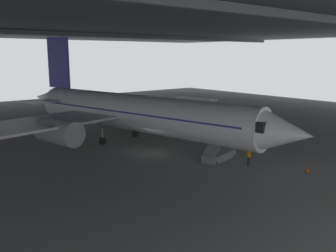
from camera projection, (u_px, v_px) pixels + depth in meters
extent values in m
plane|color=slate|center=(158.00, 152.00, 39.01)|extent=(110.00, 110.00, 0.00)
cube|color=#38383D|center=(91.00, 19.00, 46.74)|extent=(121.00, 99.00, 1.20)
cube|color=#4C4F54|center=(246.00, 9.00, 28.10)|extent=(115.50, 0.50, 0.70)
cube|color=#4C4F54|center=(42.00, 33.00, 59.48)|extent=(115.50, 0.50, 0.70)
cylinder|color=white|center=(137.00, 113.00, 41.47)|extent=(10.08, 30.52, 4.07)
cone|color=white|center=(284.00, 133.00, 30.94)|extent=(4.89, 5.58, 3.99)
cube|color=black|center=(256.00, 123.00, 32.43)|extent=(3.96, 3.48, 0.89)
cone|color=white|center=(50.00, 98.00, 51.94)|extent=(4.69, 7.07, 3.46)
cube|color=navy|center=(58.00, 63.00, 49.40)|extent=(1.13, 4.39, 6.66)
cube|color=white|center=(82.00, 97.00, 51.78)|extent=(5.74, 4.30, 0.16)
cube|color=white|center=(47.00, 101.00, 47.45)|extent=(5.74, 4.30, 0.16)
cube|color=white|center=(164.00, 104.00, 52.62)|extent=(18.15, 10.66, 0.24)
cylinder|color=#9EA3A8|center=(167.00, 112.00, 49.83)|extent=(3.53, 5.69, 2.52)
cube|color=white|center=(27.00, 125.00, 36.58)|extent=(18.15, 10.66, 0.24)
cylinder|color=#9EA3A8|center=(59.00, 132.00, 36.89)|extent=(3.53, 5.69, 2.52)
cube|color=navy|center=(137.00, 110.00, 41.42)|extent=(9.71, 28.36, 0.16)
cylinder|color=#9EA3A8|center=(214.00, 148.00, 35.62)|extent=(0.20, 0.20, 1.15)
cylinder|color=black|center=(214.00, 156.00, 35.77)|extent=(0.47, 0.94, 0.90)
cylinder|color=#9EA3A8|center=(135.00, 127.00, 45.77)|extent=(0.20, 0.20, 1.15)
cylinder|color=black|center=(135.00, 133.00, 45.92)|extent=(0.47, 0.94, 0.90)
cylinder|color=#9EA3A8|center=(102.00, 134.00, 41.76)|extent=(0.20, 0.20, 1.15)
cylinder|color=black|center=(103.00, 141.00, 41.91)|extent=(0.47, 0.94, 0.90)
cube|color=slate|center=(219.00, 156.00, 36.14)|extent=(4.23, 2.28, 0.70)
cube|color=slate|center=(219.00, 137.00, 35.78)|extent=(3.91, 2.02, 3.23)
cube|color=slate|center=(230.00, 118.00, 36.87)|extent=(1.34, 1.49, 0.12)
cylinder|color=black|center=(224.00, 113.00, 37.14)|extent=(0.06, 0.06, 1.00)
cylinder|color=black|center=(235.00, 114.00, 36.40)|extent=(0.06, 0.06, 1.00)
cylinder|color=black|center=(221.00, 153.00, 37.86)|extent=(0.32, 0.18, 0.30)
cylinder|color=black|center=(234.00, 156.00, 36.99)|extent=(0.32, 0.18, 0.30)
cylinder|color=black|center=(204.00, 160.00, 35.36)|extent=(0.32, 0.18, 0.30)
cylinder|color=black|center=(216.00, 163.00, 34.49)|extent=(0.32, 0.18, 0.30)
cylinder|color=#232838|center=(249.00, 162.00, 33.91)|extent=(0.14, 0.14, 0.86)
cylinder|color=#232838|center=(248.00, 161.00, 34.08)|extent=(0.14, 0.14, 0.86)
cube|color=orange|center=(249.00, 154.00, 33.85)|extent=(0.34, 0.42, 0.61)
cylinder|color=orange|center=(250.00, 154.00, 33.63)|extent=(0.09, 0.09, 0.58)
cylinder|color=orange|center=(248.00, 153.00, 34.06)|extent=(0.09, 0.09, 0.58)
sphere|color=brown|center=(249.00, 149.00, 33.77)|extent=(0.23, 0.23, 0.23)
cube|color=black|center=(308.00, 173.00, 32.08)|extent=(0.36, 0.36, 0.04)
cone|color=orange|center=(308.00, 169.00, 32.03)|extent=(0.30, 0.30, 0.56)
cube|color=yellow|center=(124.00, 124.00, 51.73)|extent=(1.62, 2.40, 0.70)
cylinder|color=black|center=(131.00, 126.00, 51.72)|extent=(0.27, 0.47, 0.44)
cylinder|color=black|center=(125.00, 127.00, 50.88)|extent=(0.27, 0.47, 0.44)
cylinder|color=black|center=(123.00, 125.00, 52.71)|extent=(0.27, 0.47, 0.44)
cylinder|color=black|center=(117.00, 126.00, 51.87)|extent=(0.27, 0.47, 0.44)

